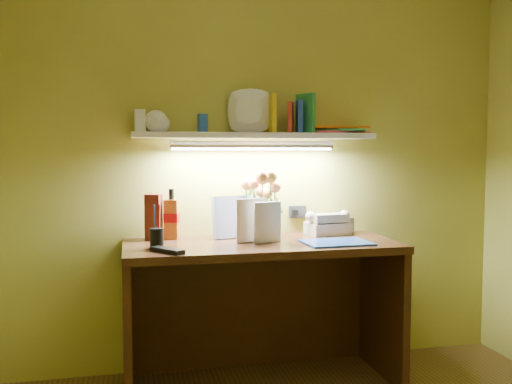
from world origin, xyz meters
TOP-DOWN VIEW (x-y plane):
  - desk at (0.00, 1.20)m, footprint 1.40×0.60m
  - flower_bouquet at (0.04, 1.37)m, footprint 0.27×0.27m
  - telephone at (0.42, 1.38)m, footprint 0.24×0.19m
  - desk_clock at (0.55, 1.43)m, footprint 0.09×0.05m
  - whisky_bottle at (-0.44, 1.41)m, footprint 0.09×0.09m
  - whisky_box at (-0.54, 1.40)m, footprint 0.10×0.10m
  - pen_cup at (-0.54, 1.14)m, footprint 0.08×0.08m
  - art_card at (-0.12, 1.38)m, footprint 0.23×0.10m
  - tv_remote at (-0.50, 1.00)m, footprint 0.15×0.18m
  - blue_folder at (0.36, 1.08)m, footprint 0.34×0.26m
  - desk_book_a at (-0.13, 1.19)m, footprint 0.17×0.05m
  - desk_book_b at (-0.05, 1.15)m, footprint 0.15×0.06m
  - wall_shelf at (0.03, 1.38)m, footprint 1.33×0.38m

SIDE VIEW (x-z plane):
  - desk at x=0.00m, z-range 0.00..0.75m
  - blue_folder at x=0.36m, z-range 0.75..0.76m
  - tv_remote at x=-0.50m, z-range 0.75..0.77m
  - desk_clock at x=0.55m, z-range 0.75..0.84m
  - telephone at x=0.42m, z-range 0.75..0.88m
  - pen_cup at x=-0.54m, z-range 0.75..0.91m
  - desk_book_b at x=-0.05m, z-range 0.75..0.96m
  - desk_book_a at x=-0.13m, z-range 0.75..0.98m
  - art_card at x=-0.12m, z-range 0.75..0.98m
  - whisky_box at x=-0.54m, z-range 0.75..0.99m
  - whisky_bottle at x=-0.44m, z-range 0.75..1.02m
  - flower_bouquet at x=0.04m, z-range 0.75..1.09m
  - wall_shelf at x=0.03m, z-range 1.21..1.46m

